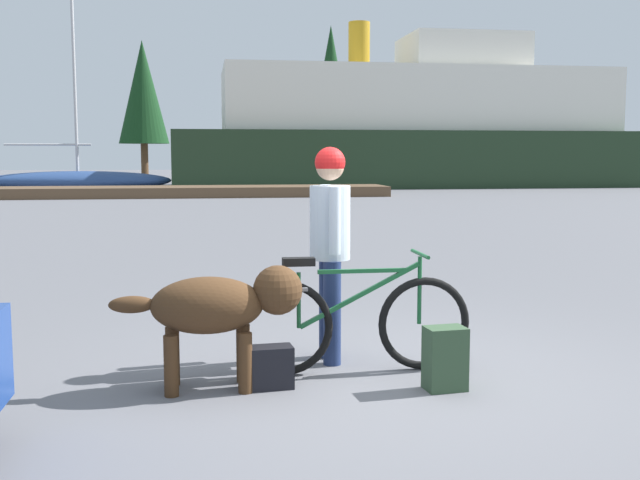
{
  "coord_description": "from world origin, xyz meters",
  "views": [
    {
      "loc": [
        -1.17,
        -5.35,
        1.65
      ],
      "look_at": [
        -0.04,
        1.98,
        0.82
      ],
      "focal_mm": 42.74,
      "sensor_mm": 36.0,
      "label": 1
    }
  ],
  "objects_px": {
    "bicycle": "(354,322)",
    "ferry_boat": "(416,130)",
    "backpack": "(445,358)",
    "dog": "(220,306)",
    "sailboat_moored": "(78,180)",
    "handbag_pannier": "(270,367)",
    "person_cyclist": "(330,234)"
  },
  "relations": [
    {
      "from": "bicycle",
      "to": "ferry_boat",
      "type": "height_order",
      "value": "ferry_boat"
    },
    {
      "from": "backpack",
      "to": "dog",
      "type": "bearing_deg",
      "value": 170.13
    },
    {
      "from": "ferry_boat",
      "to": "sailboat_moored",
      "type": "bearing_deg",
      "value": -169.85
    },
    {
      "from": "bicycle",
      "to": "dog",
      "type": "relative_size",
      "value": 1.33
    },
    {
      "from": "dog",
      "to": "handbag_pannier",
      "type": "bearing_deg",
      "value": -7.84
    },
    {
      "from": "backpack",
      "to": "handbag_pannier",
      "type": "height_order",
      "value": "backpack"
    },
    {
      "from": "bicycle",
      "to": "sailboat_moored",
      "type": "bearing_deg",
      "value": 102.43
    },
    {
      "from": "handbag_pannier",
      "to": "sailboat_moored",
      "type": "relative_size",
      "value": 0.04
    },
    {
      "from": "person_cyclist",
      "to": "ferry_boat",
      "type": "height_order",
      "value": "ferry_boat"
    },
    {
      "from": "person_cyclist",
      "to": "sailboat_moored",
      "type": "xyz_separation_m",
      "value": [
        -6.63,
        30.3,
        -0.54
      ]
    },
    {
      "from": "backpack",
      "to": "ferry_boat",
      "type": "xyz_separation_m",
      "value": [
        9.52,
        34.18,
        2.7
      ]
    },
    {
      "from": "sailboat_moored",
      "to": "ferry_boat",
      "type": "bearing_deg",
      "value": 10.15
    },
    {
      "from": "backpack",
      "to": "bicycle",
      "type": "bearing_deg",
      "value": 136.73
    },
    {
      "from": "sailboat_moored",
      "to": "person_cyclist",
      "type": "bearing_deg",
      "value": -77.65
    },
    {
      "from": "sailboat_moored",
      "to": "backpack",
      "type": "bearing_deg",
      "value": -76.8
    },
    {
      "from": "handbag_pannier",
      "to": "sailboat_moored",
      "type": "distance_m",
      "value": 31.54
    },
    {
      "from": "bicycle",
      "to": "ferry_boat",
      "type": "distance_m",
      "value": 35.23
    },
    {
      "from": "backpack",
      "to": "handbag_pannier",
      "type": "xyz_separation_m",
      "value": [
        -1.22,
        0.22,
        -0.07
      ]
    },
    {
      "from": "bicycle",
      "to": "ferry_boat",
      "type": "xyz_separation_m",
      "value": [
        10.07,
        33.66,
        2.54
      ]
    },
    {
      "from": "dog",
      "to": "backpack",
      "type": "xyz_separation_m",
      "value": [
        1.56,
        -0.27,
        -0.37
      ]
    },
    {
      "from": "bicycle",
      "to": "dog",
      "type": "bearing_deg",
      "value": -166.16
    },
    {
      "from": "backpack",
      "to": "sailboat_moored",
      "type": "distance_m",
      "value": 32.02
    },
    {
      "from": "bicycle",
      "to": "dog",
      "type": "distance_m",
      "value": 1.06
    },
    {
      "from": "ferry_boat",
      "to": "person_cyclist",
      "type": "bearing_deg",
      "value": -107.02
    },
    {
      "from": "person_cyclist",
      "to": "sailboat_moored",
      "type": "height_order",
      "value": "sailboat_moored"
    },
    {
      "from": "bicycle",
      "to": "ferry_boat",
      "type": "relative_size",
      "value": 0.07
    },
    {
      "from": "handbag_pannier",
      "to": "sailboat_moored",
      "type": "xyz_separation_m",
      "value": [
        -6.09,
        30.94,
        0.34
      ]
    },
    {
      "from": "bicycle",
      "to": "backpack",
      "type": "relative_size",
      "value": 3.99
    },
    {
      "from": "sailboat_moored",
      "to": "handbag_pannier",
      "type": "bearing_deg",
      "value": -78.86
    },
    {
      "from": "bicycle",
      "to": "sailboat_moored",
      "type": "height_order",
      "value": "sailboat_moored"
    },
    {
      "from": "person_cyclist",
      "to": "handbag_pannier",
      "type": "height_order",
      "value": "person_cyclist"
    },
    {
      "from": "dog",
      "to": "bicycle",
      "type": "bearing_deg",
      "value": 13.84
    }
  ]
}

